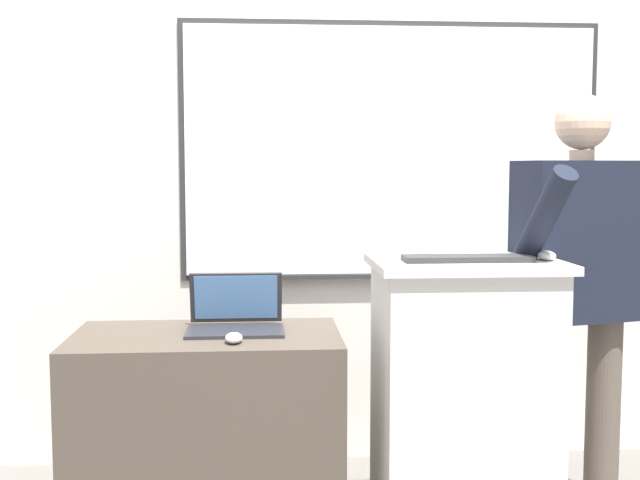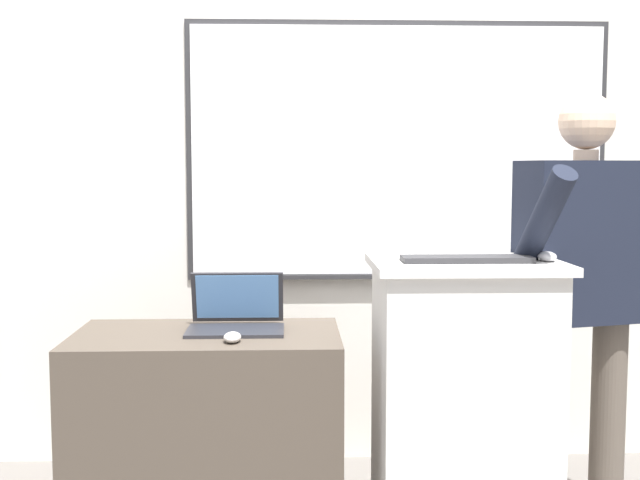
# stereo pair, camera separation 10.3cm
# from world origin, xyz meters

# --- Properties ---
(back_wall) EXTENTS (6.40, 0.17, 2.65)m
(back_wall) POSITION_xyz_m (0.01, 1.34, 1.33)
(back_wall) COLOR silver
(back_wall) RESTS_ON ground_plane
(lectern_podium) EXTENTS (0.64, 0.50, 1.05)m
(lectern_podium) POSITION_xyz_m (0.28, 0.33, 0.53)
(lectern_podium) COLOR silver
(lectern_podium) RESTS_ON ground_plane
(side_desk) EXTENTS (0.96, 0.55, 0.77)m
(side_desk) POSITION_xyz_m (-0.62, 0.47, 0.39)
(side_desk) COLOR #4C4238
(side_desk) RESTS_ON ground_plane
(person_presenter) EXTENTS (0.64, 0.61, 1.63)m
(person_presenter) POSITION_xyz_m (0.77, 0.52, 0.95)
(person_presenter) COLOR brown
(person_presenter) RESTS_ON ground_plane
(laptop) EXTENTS (0.35, 0.27, 0.20)m
(laptop) POSITION_xyz_m (-0.52, 0.54, 0.83)
(laptop) COLOR #28282D
(laptop) RESTS_ON side_desk
(wireless_keyboard) EXTENTS (0.43, 0.13, 0.02)m
(wireless_keyboard) POSITION_xyz_m (0.27, 0.27, 1.06)
(wireless_keyboard) COLOR #2D2D30
(wireless_keyboard) RESTS_ON lectern_podium
(computer_mouse_by_laptop) EXTENTS (0.06, 0.10, 0.03)m
(computer_mouse_by_laptop) POSITION_xyz_m (-0.52, 0.31, 0.79)
(computer_mouse_by_laptop) COLOR silver
(computer_mouse_by_laptop) RESTS_ON side_desk
(computer_mouse_by_keyboard) EXTENTS (0.06, 0.10, 0.03)m
(computer_mouse_by_keyboard) POSITION_xyz_m (0.55, 0.28, 1.07)
(computer_mouse_by_keyboard) COLOR #BCBCC1
(computer_mouse_by_keyboard) RESTS_ON lectern_podium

